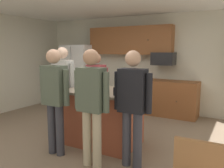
{
  "coord_description": "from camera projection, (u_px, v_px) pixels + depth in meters",
  "views": [
    {
      "loc": [
        2.42,
        -3.42,
        1.69
      ],
      "look_at": [
        0.28,
        0.38,
        1.05
      ],
      "focal_mm": 38.04,
      "sensor_mm": 36.0,
      "label": 1
    }
  ],
  "objects": [
    {
      "name": "floor",
      "position": [
        88.0,
        142.0,
        4.37
      ],
      "size": [
        7.04,
        7.04,
        0.0
      ],
      "primitive_type": "plane",
      "color": "#7F6B56",
      "rests_on": "ground"
    },
    {
      "name": "back_wall",
      "position": [
        146.0,
        63.0,
        6.6
      ],
      "size": [
        6.4,
        0.1,
        2.6
      ],
      "primitive_type": "cube",
      "color": "beige",
      "rests_on": "ground"
    },
    {
      "name": "cabinet_run_upper",
      "position": [
        130.0,
        41.0,
        6.52
      ],
      "size": [
        2.4,
        0.38,
        0.75
      ],
      "color": "brown"
    },
    {
      "name": "cabinet_run_lower",
      "position": [
        162.0,
        97.0,
        6.15
      ],
      "size": [
        1.8,
        0.63,
        0.9
      ],
      "color": "brown",
      "rests_on": "ground"
    },
    {
      "name": "refrigerator",
      "position": [
        79.0,
        75.0,
        7.26
      ],
      "size": [
        0.93,
        0.76,
        1.82
      ],
      "color": "white",
      "rests_on": "ground"
    },
    {
      "name": "microwave_over_range",
      "position": [
        163.0,
        59.0,
        6.02
      ],
      "size": [
        0.56,
        0.4,
        0.32
      ],
      "primitive_type": "cube",
      "color": "black"
    },
    {
      "name": "kitchen_island",
      "position": [
        104.0,
        117.0,
        4.23
      ],
      "size": [
        1.35,
        0.97,
        0.98
      ],
      "color": "#9E4C33",
      "rests_on": "ground"
    },
    {
      "name": "person_elder_center",
      "position": [
        91.0,
        100.0,
        3.33
      ],
      "size": [
        0.57,
        0.22,
        1.69
      ],
      "rotation": [
        0.0,
        0.0,
        1.91
      ],
      "color": "tan",
      "rests_on": "ground"
    },
    {
      "name": "person_guest_right",
      "position": [
        132.0,
        101.0,
        3.32
      ],
      "size": [
        0.57,
        0.22,
        1.68
      ],
      "rotation": [
        0.0,
        0.0,
        2.56
      ],
      "color": "#383842",
      "rests_on": "ground"
    },
    {
      "name": "person_guest_left",
      "position": [
        55.0,
        95.0,
        3.73
      ],
      "size": [
        0.57,
        0.22,
        1.69
      ],
      "rotation": [
        0.0,
        0.0,
        1.03
      ],
      "color": "#383842",
      "rests_on": "ground"
    },
    {
      "name": "person_guest_by_door",
      "position": [
        63.0,
        84.0,
        4.74
      ],
      "size": [
        0.57,
        0.23,
        1.73
      ],
      "rotation": [
        0.0,
        0.0,
        -0.11
      ],
      "color": "tan",
      "rests_on": "ground"
    },
    {
      "name": "person_host_foreground",
      "position": [
        96.0,
        86.0,
        5.04
      ],
      "size": [
        0.57,
        0.22,
        1.61
      ],
      "rotation": [
        0.0,
        0.0,
        -0.85
      ],
      "color": "tan",
      "rests_on": "ground"
    },
    {
      "name": "glass_stout_tall",
      "position": [
        115.0,
        91.0,
        3.68
      ],
      "size": [
        0.06,
        0.06,
        0.12
      ],
      "color": "black",
      "rests_on": "kitchen_island"
    },
    {
      "name": "glass_pilsner",
      "position": [
        91.0,
        82.0,
        4.6
      ],
      "size": [
        0.06,
        0.06,
        0.15
      ],
      "color": "black",
      "rests_on": "kitchen_island"
    },
    {
      "name": "glass_short_whisky",
      "position": [
        119.0,
        85.0,
        4.32
      ],
      "size": [
        0.07,
        0.07,
        0.15
      ],
      "color": "black",
      "rests_on": "kitchen_island"
    },
    {
      "name": "mug_ceramic_white",
      "position": [
        90.0,
        85.0,
        4.44
      ],
      "size": [
        0.12,
        0.08,
        0.09
      ],
      "color": "#4C6B99",
      "rests_on": "kitchen_island"
    },
    {
      "name": "tumbler_amber",
      "position": [
        104.0,
        86.0,
        4.15
      ],
      "size": [
        0.07,
        0.07,
        0.16
      ],
      "color": "black",
      "rests_on": "kitchen_island"
    },
    {
      "name": "mug_blue_stoneware",
      "position": [
        119.0,
        90.0,
        3.92
      ],
      "size": [
        0.13,
        0.08,
        0.1
      ],
      "color": "white",
      "rests_on": "kitchen_island"
    },
    {
      "name": "glass_dark_ale",
      "position": [
        105.0,
        88.0,
        3.99
      ],
      "size": [
        0.07,
        0.07,
        0.14
      ],
      "color": "black",
      "rests_on": "kitchen_island"
    }
  ]
}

